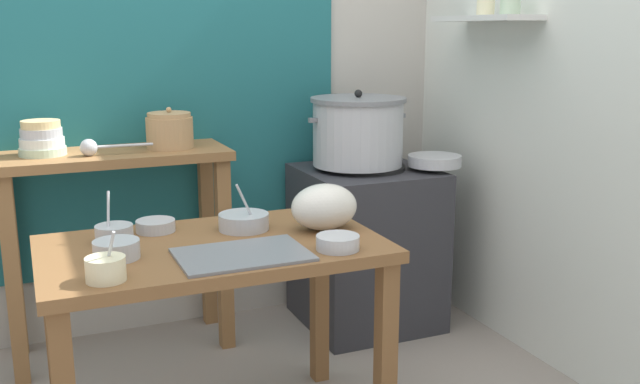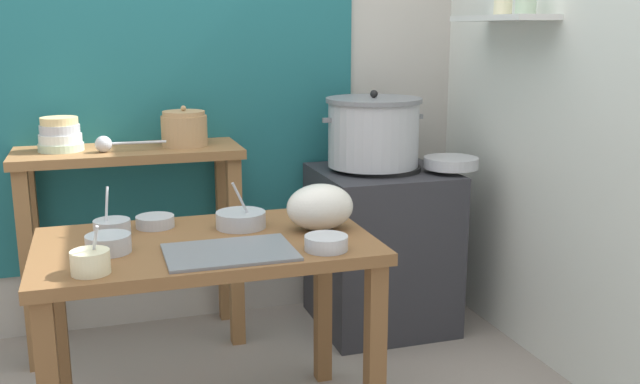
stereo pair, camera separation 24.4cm
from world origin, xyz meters
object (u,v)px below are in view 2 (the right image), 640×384
(stove_block, at_px, (381,247))
(back_shelf_table, at_px, (131,198))
(prep_table, at_px, (207,272))
(prep_bowl_3, at_px, (155,221))
(ladle, at_px, (107,144))
(prep_bowl_4, at_px, (108,243))
(steamer_pot, at_px, (373,132))
(plastic_bag, at_px, (320,207))
(wide_pan, at_px, (451,163))
(prep_bowl_1, at_px, (241,219))
(prep_bowl_0, at_px, (112,227))
(prep_bowl_2, at_px, (90,261))
(bowl_stack_enamel, at_px, (60,135))
(prep_bowl_5, at_px, (326,242))
(serving_tray, at_px, (230,252))
(clay_pot, at_px, (184,129))

(stove_block, bearing_deg, back_shelf_table, 173.48)
(prep_table, relative_size, prep_bowl_3, 8.17)
(ladle, distance_m, prep_bowl_4, 0.86)
(steamer_pot, bearing_deg, stove_block, -26.62)
(plastic_bag, bearing_deg, prep_table, -178.99)
(wide_pan, bearing_deg, prep_bowl_4, -157.19)
(ladle, bearing_deg, steamer_pot, -1.72)
(prep_bowl_1, bearing_deg, prep_bowl_0, 177.13)
(prep_table, height_order, stove_block, stove_block)
(stove_block, height_order, prep_bowl_1, prep_bowl_1)
(plastic_bag, bearing_deg, prep_bowl_3, 159.29)
(stove_block, height_order, prep_bowl_2, prep_bowl_2)
(ladle, bearing_deg, prep_bowl_1, -57.97)
(prep_bowl_3, height_order, prep_bowl_4, prep_bowl_4)
(prep_bowl_0, bearing_deg, ladle, 89.22)
(bowl_stack_enamel, bearing_deg, back_shelf_table, -4.40)
(prep_bowl_1, bearing_deg, back_shelf_table, 114.06)
(stove_block, bearing_deg, plastic_bag, -126.19)
(prep_bowl_5, bearing_deg, prep_table, 147.43)
(prep_bowl_3, bearing_deg, ladle, 103.36)
(bowl_stack_enamel, xyz_separation_m, prep_bowl_2, (0.11, -1.13, -0.21))
(serving_tray, relative_size, prep_bowl_4, 2.84)
(steamer_pot, relative_size, serving_tray, 1.23)
(steamer_pot, relative_size, plastic_bag, 2.08)
(prep_bowl_1, bearing_deg, clay_pot, 97.12)
(wide_pan, xyz_separation_m, prep_bowl_4, (-1.53, -0.64, -0.05))
(prep_bowl_0, bearing_deg, back_shelf_table, 82.40)
(stove_block, bearing_deg, clay_pot, 171.72)
(prep_bowl_5, bearing_deg, serving_tray, 169.96)
(prep_bowl_0, bearing_deg, wide_pan, 17.04)
(plastic_bag, bearing_deg, serving_tray, -153.31)
(prep_bowl_3, relative_size, prep_bowl_4, 0.96)
(steamer_pot, xyz_separation_m, clay_pot, (-0.85, 0.11, 0.04))
(back_shelf_table, height_order, ladle, ladle)
(back_shelf_table, relative_size, wide_pan, 3.85)
(back_shelf_table, bearing_deg, wide_pan, -10.85)
(bowl_stack_enamel, bearing_deg, prep_bowl_4, -80.37)
(prep_table, height_order, plastic_bag, plastic_bag)
(prep_bowl_0, distance_m, prep_bowl_3, 0.17)
(stove_block, relative_size, steamer_pot, 1.59)
(plastic_bag, bearing_deg, stove_block, 53.81)
(bowl_stack_enamel, bearing_deg, prep_bowl_0, -76.97)
(prep_table, xyz_separation_m, prep_bowl_0, (-0.29, 0.14, 0.14))
(prep_bowl_4, bearing_deg, plastic_bag, 3.87)
(wide_pan, distance_m, prep_bowl_5, 1.20)
(stove_block, bearing_deg, ladle, 177.40)
(clay_pot, relative_size, ladle, 0.69)
(prep_bowl_0, xyz_separation_m, prep_bowl_3, (0.15, 0.08, -0.01))
(bowl_stack_enamel, bearing_deg, prep_bowl_5, -53.84)
(back_shelf_table, xyz_separation_m, wide_pan, (1.42, -0.27, 0.13))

